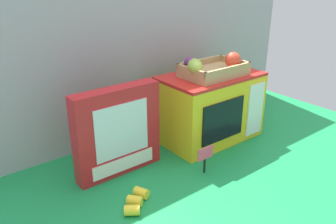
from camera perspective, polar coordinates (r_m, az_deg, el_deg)
ground_plane at (r=1.41m, az=2.94°, el=-6.07°), size 1.70×1.70×0.00m
display_back_panel at (r=1.47m, az=-3.54°, el=11.37°), size 1.61×0.03×0.78m
toy_microwave at (r=1.45m, az=6.83°, el=0.83°), size 0.41×0.25×0.28m
food_groups_crate at (r=1.38m, az=7.26°, el=7.03°), size 0.27×0.17×0.09m
cookie_set_box at (r=1.20m, az=-8.21°, el=-3.21°), size 0.31×0.06×0.31m
price_sign at (r=1.23m, az=6.10°, el=-7.15°), size 0.07×0.01×0.10m
loose_toy_banana at (r=1.10m, az=-5.23°, el=-14.28°), size 0.12×0.11×0.03m
loose_toy_apple at (r=1.73m, az=12.99°, el=0.31°), size 0.07×0.07×0.07m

